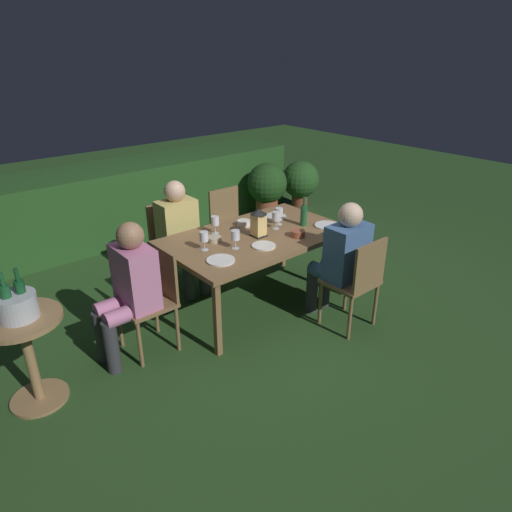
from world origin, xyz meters
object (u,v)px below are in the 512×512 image
object	(u,v)px
green_bottle_on_table	(304,215)
bowl_bread	(298,233)
wine_glass_c	(276,217)
ice_bucket	(16,304)
wine_glass_a	(215,222)
side_table	(27,347)
person_in_pink	(129,286)
bowl_olives	(244,223)
potted_plant_corner	(300,181)
plate_d	(275,217)
plate_a	(221,260)
chair_head_near	(153,295)
potted_plant_by_hedge	(267,187)
plate_c	(327,225)
bowl_salad	(214,239)
chair_side_right_a	(172,240)
chair_side_left_b	(357,280)
lantern_centerpiece	(259,221)
wine_glass_d	(235,236)
dining_table	(256,240)
person_in_blue	(341,256)
chair_side_right_b	(230,223)
plate_b	(264,246)
wine_glass_b	(204,237)
wine_glass_e	(279,213)

from	to	relation	value
green_bottle_on_table	bowl_bread	size ratio (longest dim) A/B	2.21
wine_glass_c	ice_bucket	world-z (taller)	ice_bucket
wine_glass_a	side_table	distance (m)	1.89
person_in_pink	bowl_olives	bearing A→B (deg)	10.92
potted_plant_corner	plate_d	bearing A→B (deg)	-141.76
plate_a	potted_plant_corner	distance (m)	3.61
chair_head_near	potted_plant_by_hedge	bearing A→B (deg)	32.12
person_in_pink	bowl_bread	xyz separation A→B (m)	(1.57, -0.28, 0.12)
side_table	potted_plant_by_hedge	distance (m)	4.20
green_bottle_on_table	wine_glass_a	size ratio (longest dim) A/B	1.72
plate_c	bowl_salad	world-z (taller)	bowl_salad
chair_head_near	plate_d	distance (m)	1.60
chair_side_right_a	chair_side_left_b	world-z (taller)	same
chair_head_near	lantern_centerpiece	world-z (taller)	lantern_centerpiece
ice_bucket	side_table	bearing A→B (deg)	-90.00
chair_side_right_a	chair_head_near	distance (m)	1.16
wine_glass_c	chair_head_near	bearing A→B (deg)	179.84
bowl_salad	wine_glass_d	bearing A→B (deg)	-79.43
dining_table	plate_c	xyz separation A→B (m)	(0.68, -0.28, 0.06)
dining_table	side_table	world-z (taller)	dining_table
wine_glass_c	potted_plant_by_hedge	size ratio (longest dim) A/B	0.21
person_in_blue	green_bottle_on_table	world-z (taller)	person_in_blue
chair_side_right_b	plate_b	distance (m)	1.29
chair_head_near	plate_a	world-z (taller)	chair_head_near
lantern_centerpiece	potted_plant_corner	xyz separation A→B (m)	(2.39, 1.80, -0.43)
plate_a	plate_c	world-z (taller)	same
wine_glass_b	plate_a	xyz separation A→B (m)	(-0.03, -0.27, -0.11)
plate_c	wine_glass_c	bearing A→B (deg)	147.18
plate_a	potted_plant_corner	size ratio (longest dim) A/B	0.31
wine_glass_c	side_table	bearing A→B (deg)	-179.12
wine_glass_e	dining_table	bearing A→B (deg)	-169.30
wine_glass_a	bowl_salad	xyz separation A→B (m)	(-0.12, -0.15, -0.09)
chair_side_right_b	side_table	xyz separation A→B (m)	(-2.47, -0.94, -0.02)
potted_plant_by_hedge	bowl_salad	bearing A→B (deg)	-141.95
person_in_pink	plate_c	world-z (taller)	person_in_pink
wine_glass_a	wine_glass_d	distance (m)	0.41
chair_side_left_b	plate_c	world-z (taller)	chair_side_left_b
plate_c	bowl_bread	distance (m)	0.41
plate_d	wine_glass_d	bearing A→B (deg)	-155.54
plate_d	potted_plant_by_hedge	distance (m)	1.98
bowl_olives	potted_plant_corner	distance (m)	2.79
dining_table	ice_bucket	bearing A→B (deg)	-178.93
chair_side_right_b	green_bottle_on_table	xyz separation A→B (m)	(0.13, -1.02, 0.35)
chair_side_left_b	ice_bucket	bearing A→B (deg)	160.72
wine_glass_a	bowl_bread	xyz separation A→B (m)	(0.54, -0.56, -0.09)
wine_glass_e	side_table	world-z (taller)	wine_glass_e
bowl_salad	potted_plant_by_hedge	xyz separation A→B (m)	(2.09, 1.64, -0.27)
wine_glass_a	plate_d	size ratio (longest dim) A/B	0.73
green_bottle_on_table	wine_glass_e	distance (m)	0.24
wine_glass_c	person_in_blue	bearing A→B (deg)	-79.33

